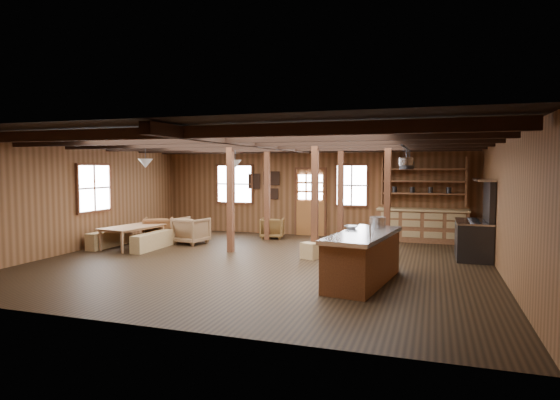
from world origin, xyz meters
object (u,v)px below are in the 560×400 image
object	(u,v)px
kitchen_island	(363,257)
commercial_range	(476,233)
armchair_c	(191,231)
armchair_a	(158,230)
armchair_b	(272,228)
dining_table	(134,237)

from	to	relation	value
kitchen_island	commercial_range	xyz separation A→B (m)	(2.18, 3.15, 0.14)
armchair_c	commercial_range	bearing A→B (deg)	-167.86
armchair_a	armchair_b	xyz separation A→B (m)	(2.83, 1.79, -0.05)
armchair_b	armchair_a	bearing A→B (deg)	21.94
dining_table	armchair_a	bearing A→B (deg)	1.46
armchair_b	armchair_c	world-z (taller)	armchair_c
kitchen_island	dining_table	distance (m)	6.64
armchair_a	armchair_b	distance (m)	3.35
commercial_range	dining_table	size ratio (longest dim) A/B	1.13
armchair_a	armchair_b	size ratio (longest dim) A/B	1.17
armchair_a	armchair_c	size ratio (longest dim) A/B	0.97
dining_table	armchair_a	xyz separation A→B (m)	(0.13, 0.98, 0.07)
commercial_range	armchair_a	bearing A→B (deg)	-178.10
dining_table	armchair_a	distance (m)	0.99
armchair_a	armchair_b	bearing A→B (deg)	-174.43
kitchen_island	armchair_a	bearing A→B (deg)	163.87
kitchen_island	armchair_c	xyz separation A→B (m)	(-5.25, 2.99, -0.10)
commercial_range	dining_table	bearing A→B (deg)	-171.60
armchair_a	armchair_c	xyz separation A→B (m)	(0.99, 0.12, 0.01)
commercial_range	armchair_b	world-z (taller)	commercial_range
commercial_range	armchair_b	size ratio (longest dim) A/B	2.74
armchair_a	commercial_range	bearing A→B (deg)	155.08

